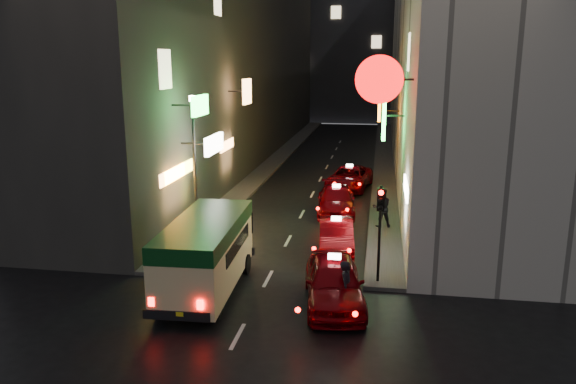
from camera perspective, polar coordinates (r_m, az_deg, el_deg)
The scene contains 14 objects.
building_left at distance 46.11m, azimuth -5.75°, elevation 14.61°, with size 7.64×52.00×18.00m.
building_right at distance 44.73m, azimuth 15.13°, elevation 14.28°, with size 8.08×52.00×18.00m.
building_far at distance 76.70m, azimuth 6.72°, elevation 15.53°, with size 30.00×10.00×22.00m, color #333338.
sidewalk_left at distance 45.94m, azimuth -0.96°, elevation 3.51°, with size 1.50×52.00×0.15m, color #4C4946.
sidewalk_right at distance 45.22m, azimuth 9.71°, elevation 3.16°, with size 1.50×52.00×0.15m, color #4C4946.
minibus at distance 19.46m, azimuth -8.33°, elevation -5.57°, with size 2.36×6.11×2.59m.
taxi_near at distance 18.63m, azimuth 4.70°, elevation -8.71°, with size 3.21×6.06×2.01m.
taxi_second at distance 23.76m, azimuth 4.91°, elevation -4.18°, with size 2.46×5.00×1.70m.
taxi_third at distance 29.49m, azimuth 4.93°, elevation -0.64°, with size 2.47×5.23×1.79m.
taxi_far at distance 35.16m, azimuth 6.25°, elevation 1.61°, with size 2.82×5.37×1.80m.
pedestrian_crossing at distance 17.96m, azimuth 5.96°, elevation -9.31°, with size 0.66×0.42×2.00m, color black.
pedestrian_sidewalk at distance 26.82m, azimuth 9.50°, elevation -1.31°, with size 0.80×0.50×2.11m, color black.
traffic_light at distance 19.70m, azimuth 9.36°, elevation -2.18°, with size 0.26×0.43×3.50m.
lamp_post at distance 25.24m, azimuth -9.48°, elevation 3.62°, with size 0.28×0.28×6.22m.
Camera 1 is at (3.90, -10.54, 7.88)m, focal length 35.00 mm.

